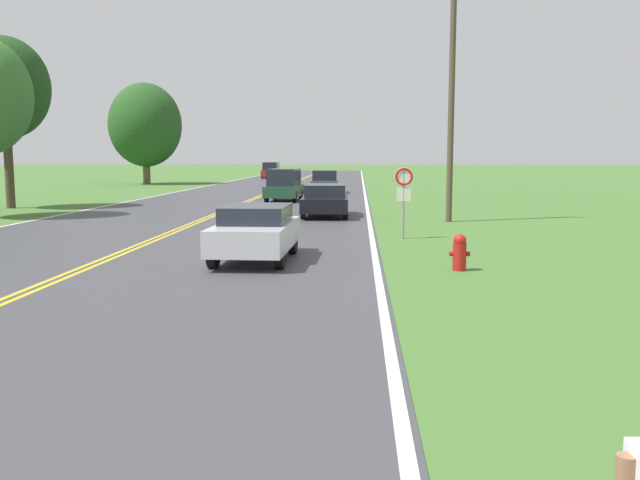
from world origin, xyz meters
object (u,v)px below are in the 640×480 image
tree_left_verge (4,88)px  traffic_sign (404,185)px  fire_hydrant (460,252)px  tree_mid_treeline (145,125)px  car_dark_green_van_mid_near (284,185)px  car_silver_sedan_nearest (256,231)px  car_red_van_receding (271,170)px  car_black_sedan_approaching (326,200)px  car_dark_grey_hatchback_mid_far (325,181)px

tree_left_verge → traffic_sign: bearing=-31.5°
fire_hydrant → tree_mid_treeline: bearing=115.3°
tree_mid_treeline → car_dark_green_van_mid_near: size_ratio=2.20×
car_silver_sedan_nearest → car_red_van_receding: size_ratio=0.84×
fire_hydrant → car_dark_green_van_mid_near: 24.39m
fire_hydrant → car_red_van_receding: size_ratio=0.17×
car_red_van_receding → tree_left_verge: bearing=169.7°
car_dark_green_van_mid_near → car_red_van_receding: car_red_van_receding is taller
tree_left_verge → car_silver_sedan_nearest: 22.49m
fire_hydrant → tree_left_verge: size_ratio=0.10×
car_black_sedan_approaching → traffic_sign: bearing=19.1°
tree_left_verge → car_black_sedan_approaching: (15.90, -3.71, -5.16)m
car_red_van_receding → car_black_sedan_approaching: bearing=-171.4°
fire_hydrant → tree_mid_treeline: (-21.83, 46.23, 4.96)m
fire_hydrant → car_dark_grey_hatchback_mid_far: (-4.67, 32.19, 0.41)m
tree_left_verge → car_silver_sedan_nearest: (14.77, -16.16, -5.14)m
tree_left_verge → car_dark_green_van_mid_near: bearing=25.0°
tree_left_verge → car_silver_sedan_nearest: tree_left_verge is taller
tree_mid_treeline → car_dark_green_van_mid_near: bearing=-56.2°
fire_hydrant → car_dark_green_van_mid_near: (-6.59, 23.48, 0.52)m
car_black_sedan_approaching → car_red_van_receding: 50.30m
tree_left_verge → car_dark_green_van_mid_near: size_ratio=2.01×
car_black_sedan_approaching → car_dark_grey_hatchback_mid_far: (-0.95, 18.51, 0.12)m
traffic_sign → car_red_van_receding: 58.47m
traffic_sign → tree_left_verge: size_ratio=0.27×
tree_mid_treeline → car_red_van_receding: bearing=61.2°
car_dark_green_van_mid_near → car_red_van_receding: (-5.90, 39.73, 0.00)m
car_silver_sedan_nearest → car_dark_grey_hatchback_mid_far: bearing=-179.1°
tree_mid_treeline → car_dark_grey_hatchback_mid_far: bearing=-39.3°
car_black_sedan_approaching → car_dark_grey_hatchback_mid_far: bearing=-177.9°
fire_hydrant → car_silver_sedan_nearest: bearing=165.7°
traffic_sign → tree_mid_treeline: size_ratio=0.25×
traffic_sign → car_dark_green_van_mid_near: 18.49m
fire_hydrant → car_black_sedan_approaching: bearing=105.2°
car_dark_grey_hatchback_mid_far → fire_hydrant: bearing=6.8°
tree_left_verge → car_dark_grey_hatchback_mid_far: size_ratio=2.22×
traffic_sign → car_red_van_receding: traffic_sign is taller
car_red_van_receding → fire_hydrant: bearing=-170.2°
car_black_sedan_approaching → car_red_van_receding: bearing=-170.9°
fire_hydrant → tree_left_verge: 26.78m
tree_mid_treeline → car_black_sedan_approaching: bearing=-60.9°
traffic_sign → car_silver_sedan_nearest: size_ratio=0.56×
fire_hydrant → car_black_sedan_approaching: size_ratio=0.18×
car_dark_green_van_mid_near → car_dark_grey_hatchback_mid_far: car_dark_green_van_mid_near is taller
fire_hydrant → car_silver_sedan_nearest: (-4.85, 1.23, 0.31)m
car_silver_sedan_nearest → car_black_sedan_approaching: size_ratio=0.89×
fire_hydrant → car_dark_green_van_mid_near: car_dark_green_van_mid_near is taller
fire_hydrant → car_black_sedan_approaching: (-3.72, 13.68, 0.29)m
tree_left_verge → car_red_van_receding: 46.63m
car_dark_green_van_mid_near → car_red_van_receding: bearing=-168.7°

